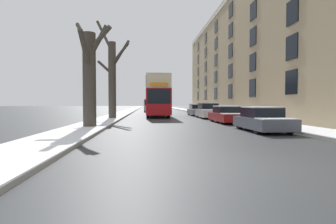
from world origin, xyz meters
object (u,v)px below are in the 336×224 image
at_px(parked_car_1, 227,115).
at_px(parked_car_3, 197,110).
at_px(bare_tree_left_0, 89,74).
at_px(oncoming_van, 150,105).
at_px(pedestrian_left_sidewalk, 92,110).
at_px(parked_car_0, 262,120).
at_px(bare_tree_left_1, 112,76).
at_px(parked_car_2, 208,111).
at_px(double_decker_bus, 157,95).

xyz_separation_m(parked_car_1, parked_car_3, (-0.00, 11.98, 0.04)).
height_order(bare_tree_left_0, oncoming_van, bare_tree_left_0).
bearing_deg(parked_car_3, bare_tree_left_0, -120.37).
height_order(oncoming_van, pedestrian_left_sidewalk, oncoming_van).
distance_m(parked_car_0, parked_car_1, 6.21).
bearing_deg(bare_tree_left_1, bare_tree_left_0, -90.91).
height_order(parked_car_1, parked_car_2, parked_car_2).
bearing_deg(parked_car_0, pedestrian_left_sidewalk, 151.12).
height_order(parked_car_1, parked_car_3, parked_car_3).
xyz_separation_m(double_decker_bus, parked_car_3, (4.99, 1.40, -1.85)).
bearing_deg(parked_car_3, oncoming_van, 110.81).
distance_m(bare_tree_left_1, parked_car_3, 12.23).
distance_m(bare_tree_left_1, parked_car_0, 14.78).
xyz_separation_m(double_decker_bus, parked_car_1, (4.99, -10.58, -1.89)).
bearing_deg(parked_car_2, oncoming_van, 105.31).
distance_m(double_decker_bus, parked_car_2, 6.88).
xyz_separation_m(parked_car_0, parked_car_2, (-0.00, 12.39, 0.10)).
distance_m(parked_car_3, oncoming_van, 16.00).
bearing_deg(pedestrian_left_sidewalk, bare_tree_left_0, -60.34).
height_order(parked_car_0, parked_car_3, parked_car_3).
xyz_separation_m(double_decker_bus, pedestrian_left_sidewalk, (-5.01, -11.27, -1.49)).
height_order(bare_tree_left_1, parked_car_3, bare_tree_left_1).
xyz_separation_m(bare_tree_left_1, parked_car_1, (9.29, -4.77, -3.38)).
bearing_deg(parked_car_0, oncoming_van, 99.73).
distance_m(bare_tree_left_0, oncoming_van, 31.34).
distance_m(parked_car_0, parked_car_2, 12.39).
bearing_deg(parked_car_1, bare_tree_left_1, 152.84).
distance_m(double_decker_bus, pedestrian_left_sidewalk, 12.43).
relative_size(bare_tree_left_1, parked_car_3, 2.07).
bearing_deg(parked_car_3, parked_car_0, -90.00).
height_order(bare_tree_left_0, double_decker_bus, bare_tree_left_0).
xyz_separation_m(parked_car_0, parked_car_1, (0.00, 6.21, 0.00)).
relative_size(parked_car_2, oncoming_van, 0.86).
xyz_separation_m(bare_tree_left_0, parked_car_2, (9.43, 10.30, -2.47)).
bearing_deg(double_decker_bus, bare_tree_left_1, -126.56).
xyz_separation_m(bare_tree_left_0, parked_car_0, (9.43, -2.09, -2.57)).
relative_size(bare_tree_left_0, pedestrian_left_sidewalk, 3.67).
xyz_separation_m(parked_car_2, oncoming_van, (-5.68, 20.75, 0.49)).
distance_m(bare_tree_left_0, parked_car_2, 14.18).
height_order(parked_car_0, pedestrian_left_sidewalk, pedestrian_left_sidewalk).
relative_size(parked_car_0, parked_car_2, 0.93).
relative_size(double_decker_bus, parked_car_2, 2.44).
height_order(bare_tree_left_1, double_decker_bus, bare_tree_left_1).
xyz_separation_m(bare_tree_left_1, parked_car_3, (9.29, 7.21, -3.34)).
relative_size(bare_tree_left_0, parked_car_3, 1.51).
relative_size(parked_car_2, pedestrian_left_sidewalk, 2.36).
bearing_deg(parked_car_3, parked_car_2, -90.00).
bearing_deg(bare_tree_left_0, parked_car_3, 59.63).
height_order(bare_tree_left_1, parked_car_0, bare_tree_left_1).
height_order(bare_tree_left_1, parked_car_2, bare_tree_left_1).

